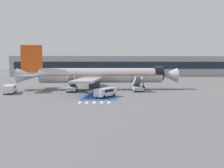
# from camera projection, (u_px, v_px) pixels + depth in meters

# --- Properties ---
(ground_plane) EXTENTS (600.00, 600.00, 0.00)m
(ground_plane) POSITION_uv_depth(u_px,v_px,m) (101.00, 90.00, 55.01)
(ground_plane) COLOR slate
(apron_leadline_yellow) EXTENTS (74.53, 3.28, 0.01)m
(apron_leadline_yellow) POSITION_uv_depth(u_px,v_px,m) (102.00, 89.00, 55.49)
(apron_leadline_yellow) COLOR gold
(apron_leadline_yellow) RESTS_ON ground_plane
(apron_stand_patch_blue) EXTENTS (6.71, 10.35, 0.01)m
(apron_stand_patch_blue) POSITION_uv_depth(u_px,v_px,m) (100.00, 96.00, 42.83)
(apron_stand_patch_blue) COLOR #2856A8
(apron_stand_patch_blue) RESTS_ON ground_plane
(apron_walkway_bar_0) EXTENTS (0.44, 3.60, 0.01)m
(apron_walkway_bar_0) POSITION_uv_depth(u_px,v_px,m) (80.00, 102.00, 36.56)
(apron_walkway_bar_0) COLOR silver
(apron_walkway_bar_0) RESTS_ON ground_plane
(apron_walkway_bar_1) EXTENTS (0.44, 3.60, 0.01)m
(apron_walkway_bar_1) POSITION_uv_depth(u_px,v_px,m) (87.00, 102.00, 36.58)
(apron_walkway_bar_1) COLOR silver
(apron_walkway_bar_1) RESTS_ON ground_plane
(apron_walkway_bar_2) EXTENTS (0.44, 3.60, 0.01)m
(apron_walkway_bar_2) POSITION_uv_depth(u_px,v_px,m) (94.00, 102.00, 36.60)
(apron_walkway_bar_2) COLOR silver
(apron_walkway_bar_2) RESTS_ON ground_plane
(apron_walkway_bar_3) EXTENTS (0.44, 3.60, 0.01)m
(apron_walkway_bar_3) POSITION_uv_depth(u_px,v_px,m) (102.00, 102.00, 36.62)
(apron_walkway_bar_3) COLOR silver
(apron_walkway_bar_3) RESTS_ON ground_plane
(apron_walkway_bar_4) EXTENTS (0.44, 3.60, 0.01)m
(apron_walkway_bar_4) POSITION_uv_depth(u_px,v_px,m) (109.00, 102.00, 36.64)
(apron_walkway_bar_4) COLOR silver
(apron_walkway_bar_4) RESTS_ON ground_plane
(airliner) EXTENTS (40.35, 31.22, 11.06)m
(airliner) POSITION_uv_depth(u_px,v_px,m) (99.00, 75.00, 55.15)
(airliner) COLOR #B7BCC4
(airliner) RESTS_ON ground_plane
(boarding_stairs_forward) EXTENTS (2.40, 5.31, 3.84)m
(boarding_stairs_forward) POSITION_uv_depth(u_px,v_px,m) (137.00, 87.00, 51.51)
(boarding_stairs_forward) COLOR #ADB2BA
(boarding_stairs_forward) RESTS_ON ground_plane
(boarding_stairs_aft) EXTENTS (2.40, 5.31, 3.98)m
(boarding_stairs_aft) POSITION_uv_depth(u_px,v_px,m) (72.00, 87.00, 50.63)
(boarding_stairs_aft) COLOR #ADB2BA
(boarding_stairs_aft) RESTS_ON ground_plane
(fuel_tanker) EXTENTS (8.64, 3.36, 3.70)m
(fuel_tanker) POSITION_uv_depth(u_px,v_px,m) (82.00, 78.00, 74.67)
(fuel_tanker) COLOR #38383D
(fuel_tanker) RESTS_ON ground_plane
(service_van_0) EXTENTS (3.46, 5.77, 1.78)m
(service_van_0) POSITION_uv_depth(u_px,v_px,m) (10.00, 88.00, 47.48)
(service_van_0) COLOR silver
(service_van_0) RESTS_ON ground_plane
(service_van_1) EXTENTS (4.45, 5.05, 1.73)m
(service_van_1) POSITION_uv_depth(u_px,v_px,m) (105.00, 92.00, 41.79)
(service_van_1) COLOR silver
(service_van_1) RESTS_ON ground_plane
(ground_crew_0) EXTENTS (0.34, 0.48, 1.78)m
(ground_crew_0) POSITION_uv_depth(u_px,v_px,m) (94.00, 87.00, 50.44)
(ground_crew_0) COLOR #2D2D33
(ground_crew_0) RESTS_ON ground_plane
(ground_crew_1) EXTENTS (0.24, 0.43, 1.86)m
(ground_crew_1) POSITION_uv_depth(u_px,v_px,m) (98.00, 87.00, 51.50)
(ground_crew_1) COLOR black
(ground_crew_1) RESTS_ON ground_plane
(traffic_cone_0) EXTENTS (0.56, 0.56, 0.62)m
(traffic_cone_0) POSITION_uv_depth(u_px,v_px,m) (41.00, 92.00, 48.27)
(traffic_cone_0) COLOR orange
(traffic_cone_0) RESTS_ON ground_plane
(traffic_cone_1) EXTENTS (0.48, 0.48, 0.53)m
(traffic_cone_1) POSITION_uv_depth(u_px,v_px,m) (61.00, 93.00, 46.34)
(traffic_cone_1) COLOR orange
(traffic_cone_1) RESTS_ON ground_plane
(traffic_cone_2) EXTENTS (0.46, 0.46, 0.51)m
(traffic_cone_2) POSITION_uv_depth(u_px,v_px,m) (121.00, 90.00, 52.29)
(traffic_cone_2) COLOR orange
(traffic_cone_2) RESTS_ON ground_plane
(terminal_building) EXTENTS (126.17, 12.10, 11.06)m
(terminal_building) POSITION_uv_depth(u_px,v_px,m) (126.00, 66.00, 123.37)
(terminal_building) COLOR #9EA3A8
(terminal_building) RESTS_ON ground_plane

